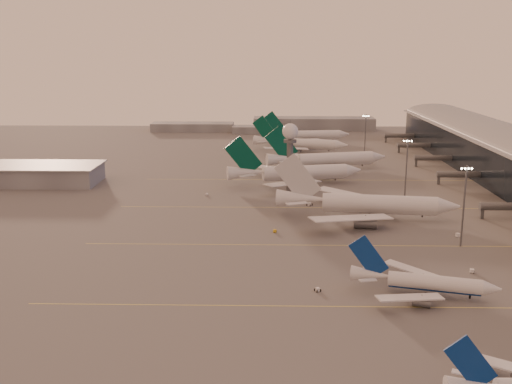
{
  "coord_description": "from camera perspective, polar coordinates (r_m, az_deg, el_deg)",
  "views": [
    {
      "loc": [
        -3.54,
        -119.78,
        58.14
      ],
      "look_at": [
        -7.94,
        81.33,
        10.41
      ],
      "focal_mm": 42.0,
      "sensor_mm": 36.0,
      "label": 1
    }
  ],
  "objects": [
    {
      "name": "gsv_truck_d",
      "position": [
        246.62,
        -4.69,
        -0.09
      ],
      "size": [
        2.25,
        5.01,
        1.96
      ],
      "color": "silver",
      "rests_on": "ground"
    },
    {
      "name": "taxiway_markings",
      "position": [
        188.16,
        11.5,
        -4.93
      ],
      "size": [
        180.0,
        185.25,
        0.02
      ],
      "color": "#E6D451",
      "rests_on": "ground"
    },
    {
      "name": "widebody_white",
      "position": [
        215.08,
        10.52,
        -1.47
      ],
      "size": [
        64.66,
        51.49,
        22.81
      ],
      "color": "silver",
      "rests_on": "ground"
    },
    {
      "name": "gsv_catering_b",
      "position": [
        201.86,
        18.76,
        -3.43
      ],
      "size": [
        6.23,
        4.13,
        4.71
      ],
      "color": "silver",
      "rests_on": "ground"
    },
    {
      "name": "distant_horizon",
      "position": [
        448.26,
        2.04,
        6.39
      ],
      "size": [
        165.0,
        37.5,
        9.0
      ],
      "color": "slate",
      "rests_on": "ground"
    },
    {
      "name": "hangar",
      "position": [
        289.73,
        -22.48,
        1.62
      ],
      "size": [
        82.0,
        27.0,
        8.5
      ],
      "color": "slate",
      "rests_on": "ground"
    },
    {
      "name": "narrowbody_mid",
      "position": [
        152.19,
        15.66,
        -8.47
      ],
      "size": [
        35.47,
        27.93,
        14.15
      ],
      "color": "silver",
      "rests_on": "ground"
    },
    {
      "name": "gsv_truck_c",
      "position": [
        196.13,
        1.92,
        -3.58
      ],
      "size": [
        5.36,
        2.8,
        2.06
      ],
      "color": "gold",
      "rests_on": "ground"
    },
    {
      "name": "ground",
      "position": [
        133.19,
        2.71,
        -12.55
      ],
      "size": [
        700.0,
        700.0,
        0.0
      ],
      "primitive_type": "plane",
      "color": "#5A5858",
      "rests_on": "ground"
    },
    {
      "name": "gsv_tug_mid",
      "position": [
        150.7,
        5.89,
        -9.24
      ],
      "size": [
        3.07,
        3.47,
        0.85
      ],
      "color": "silver",
      "rests_on": "ground"
    },
    {
      "name": "greentail_a",
      "position": [
        265.56,
        3.82,
        1.55
      ],
      "size": [
        61.26,
        48.99,
        22.51
      ],
      "color": "silver",
      "rests_on": "ground"
    },
    {
      "name": "greentail_b",
      "position": [
        299.82,
        6.82,
        2.86
      ],
      "size": [
        61.76,
        49.3,
        22.82
      ],
      "color": "silver",
      "rests_on": "ground"
    },
    {
      "name": "mast_d",
      "position": [
        326.94,
        10.36,
        5.33
      ],
      "size": [
        3.6,
        0.56,
        25.0
      ],
      "color": "#515358",
      "rests_on": "ground"
    },
    {
      "name": "gsv_truck_b",
      "position": [
        171.45,
        20.05,
        -6.91
      ],
      "size": [
        5.84,
        3.06,
        2.24
      ],
      "color": "silver",
      "rests_on": "ground"
    },
    {
      "name": "mast_b",
      "position": [
        189.6,
        19.2,
        -0.95
      ],
      "size": [
        3.6,
        0.56,
        25.0
      ],
      "color": "#515358",
      "rests_on": "ground"
    },
    {
      "name": "mast_c",
      "position": [
        240.08,
        14.13,
        2.28
      ],
      "size": [
        3.6,
        0.56,
        25.0
      ],
      "color": "#515358",
      "rests_on": "ground"
    },
    {
      "name": "greentail_c",
      "position": [
        352.64,
        4.24,
        4.43
      ],
      "size": [
        55.84,
        44.49,
        20.78
      ],
      "color": "silver",
      "rests_on": "ground"
    },
    {
      "name": "greentail_d",
      "position": [
        388.9,
        4.9,
        5.25
      ],
      "size": [
        56.76,
        45.55,
        20.68
      ],
      "color": "silver",
      "rests_on": "ground"
    },
    {
      "name": "gsv_tug_far",
      "position": [
        230.38,
        5.12,
        -1.17
      ],
      "size": [
        4.23,
        4.58,
        1.13
      ],
      "color": "silver",
      "rests_on": "ground"
    },
    {
      "name": "radar_tower",
      "position": [
        242.8,
        3.26,
        4.52
      ],
      "size": [
        6.4,
        6.4,
        31.1
      ],
      "color": "#515358",
      "rests_on": "ground"
    }
  ]
}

